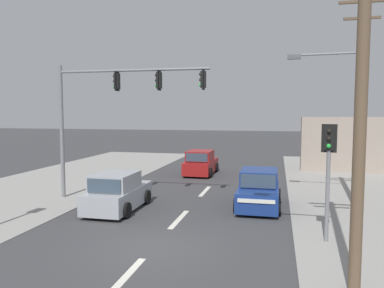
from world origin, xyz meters
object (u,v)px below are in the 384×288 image
at_px(traffic_signal_mast, 110,102).
at_px(hatchback_oncoming_mid, 201,163).
at_px(utility_pole_midground_right, 355,92).
at_px(pedestal_signal_right_kerb, 328,163).
at_px(utility_pole_foreground_right, 357,25).
at_px(hatchback_oncoming_near, 118,193).
at_px(hatchback_kerbside_parked, 259,190).

xyz_separation_m(traffic_signal_mast, hatchback_oncoming_mid, (2.48, 7.67, -3.65)).
relative_size(utility_pole_midground_right, pedestal_signal_right_kerb, 2.47).
distance_m(utility_pole_foreground_right, utility_pole_midground_right, 8.29).
relative_size(traffic_signal_mast, pedestal_signal_right_kerb, 1.94).
xyz_separation_m(pedestal_signal_right_kerb, hatchback_oncoming_mid, (-6.18, 11.27, -1.71)).
distance_m(traffic_signal_mast, hatchback_oncoming_mid, 8.85).
xyz_separation_m(utility_pole_midground_right, pedestal_signal_right_kerb, (-1.59, -4.90, -2.33)).
distance_m(traffic_signal_mast, hatchback_oncoming_near, 4.09).
bearing_deg(hatchback_oncoming_near, pedestal_signal_right_kerb, -14.87).
height_order(utility_pole_midground_right, hatchback_oncoming_mid, utility_pole_midground_right).
relative_size(hatchback_kerbside_parked, hatchback_oncoming_mid, 1.00).
xyz_separation_m(traffic_signal_mast, hatchback_kerbside_parked, (6.46, 0.23, -3.65)).
relative_size(utility_pole_foreground_right, hatchback_oncoming_near, 2.92).
relative_size(utility_pole_foreground_right, traffic_signal_mast, 1.55).
relative_size(hatchback_kerbside_parked, hatchback_oncoming_near, 1.00).
bearing_deg(hatchback_oncoming_mid, utility_pole_foreground_right, -66.64).
height_order(hatchback_kerbside_parked, hatchback_oncoming_mid, same).
bearing_deg(pedestal_signal_right_kerb, utility_pole_midground_right, 72.07).
xyz_separation_m(utility_pole_foreground_right, hatchback_oncoming_mid, (-6.25, 14.46, -5.00)).
bearing_deg(utility_pole_midground_right, hatchback_oncoming_mid, 140.63).
height_order(utility_pole_midground_right, traffic_signal_mast, utility_pole_midground_right).
bearing_deg(hatchback_kerbside_parked, hatchback_oncoming_mid, 118.11).
relative_size(pedestal_signal_right_kerb, hatchback_oncoming_near, 0.98).
distance_m(traffic_signal_mast, hatchback_kerbside_parked, 7.42).
bearing_deg(utility_pole_foreground_right, hatchback_oncoming_mid, 113.36).
height_order(traffic_signal_mast, hatchback_oncoming_mid, traffic_signal_mast).
bearing_deg(hatchback_oncoming_near, utility_pole_foreground_right, -34.04).
bearing_deg(hatchback_kerbside_parked, hatchback_oncoming_near, -161.88).
xyz_separation_m(utility_pole_foreground_right, traffic_signal_mast, (-8.73, 6.79, -1.35)).
height_order(utility_pole_foreground_right, hatchback_oncoming_mid, utility_pole_foreground_right).
bearing_deg(utility_pole_midground_right, hatchback_kerbside_parked, -164.21).
bearing_deg(hatchback_oncoming_mid, hatchback_oncoming_near, -99.22).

